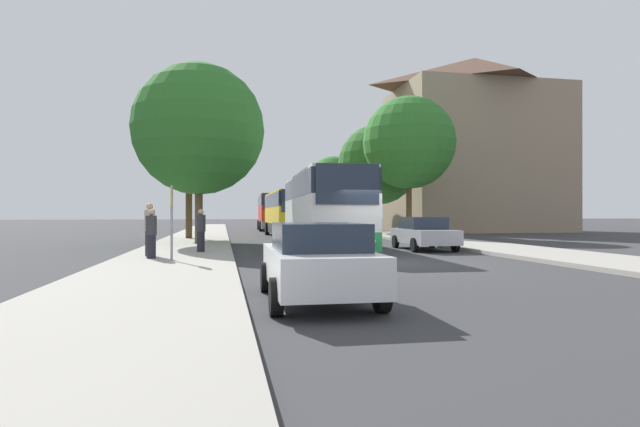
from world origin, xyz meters
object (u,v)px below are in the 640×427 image
object	(u,v)px
bus_stop_sign	(172,214)
tree_right_far	(378,165)
tree_right_mid	(409,143)
tree_right_near	(333,183)
pedestrian_waiting_near	(201,230)
parked_car_right_near	(423,233)
pedestrian_waiting_far	(150,229)
bus_middle	(289,213)
parked_car_left_curb	(317,260)
bus_rear	(272,212)
bus_front	(323,210)
pedestrian_walking_back	(151,234)
tree_left_near	(199,129)
tree_left_far	(189,154)

from	to	relation	value
bus_stop_sign	tree_right_far	world-z (taller)	tree_right_far
tree_right_mid	bus_stop_sign	bearing A→B (deg)	-130.44
tree_right_near	pedestrian_waiting_near	bearing A→B (deg)	-111.85
parked_car_right_near	tree_right_near	distance (m)	29.04
pedestrian_waiting_far	bus_middle	bearing A→B (deg)	-164.45
bus_middle	parked_car_left_curb	xyz separation A→B (m)	(-3.00, -26.93, -0.96)
bus_rear	tree_right_mid	world-z (taller)	tree_right_mid
bus_front	pedestrian_waiting_far	xyz separation A→B (m)	(-7.09, -4.20, -0.74)
bus_rear	pedestrian_waiting_near	bearing A→B (deg)	-98.53
bus_middle	pedestrian_waiting_far	xyz separation A→B (m)	(-7.26, -17.63, -0.62)
parked_car_right_near	parked_car_left_curb	bearing A→B (deg)	62.35
bus_front	tree_right_mid	bearing A→B (deg)	54.60
pedestrian_walking_back	tree_left_near	world-z (taller)	tree_left_near
parked_car_left_curb	tree_left_far	xyz separation A→B (m)	(-3.77, 22.58, 4.58)
parked_car_left_curb	tree_right_mid	xyz separation A→B (m)	(11.33, 24.54, 5.97)
bus_front	bus_stop_sign	bearing A→B (deg)	-132.84
bus_rear	bus_stop_sign	xyz separation A→B (m)	(-6.48, -33.82, -0.26)
parked_car_left_curb	tree_right_near	xyz separation A→B (m)	(9.49, 41.05, 4.05)
pedestrian_waiting_far	tree_left_near	xyz separation A→B (m)	(1.32, 7.98, 4.90)
bus_rear	parked_car_right_near	xyz separation A→B (m)	(4.16, -28.79, -1.12)
pedestrian_waiting_far	tree_right_far	xyz separation A→B (m)	(14.92, 20.32, 4.55)
bus_front	pedestrian_waiting_near	bearing A→B (deg)	-152.69
parked_car_left_curb	tree_left_near	xyz separation A→B (m)	(-2.94, 17.28, 5.24)
pedestrian_waiting_far	tree_left_near	bearing A→B (deg)	-151.49
parked_car_left_curb	pedestrian_waiting_near	world-z (taller)	pedestrian_waiting_near
pedestrian_waiting_far	tree_right_near	xyz separation A→B (m)	(13.76, 31.75, 3.71)
parked_car_left_curb	pedestrian_waiting_near	distance (m)	11.27
pedestrian_waiting_near	tree_right_near	bearing A→B (deg)	-1.94
bus_front	parked_car_left_curb	world-z (taller)	bus_front
tree_left_near	parked_car_left_curb	bearing A→B (deg)	-80.34
bus_middle	bus_rear	size ratio (longest dim) A/B	1.02
bus_middle	tree_left_near	distance (m)	12.11
bus_front	tree_right_far	xyz separation A→B (m)	(7.82, 16.13, 3.82)
bus_stop_sign	tree_right_far	xyz separation A→B (m)	(13.98, 22.28, 4.01)
pedestrian_walking_back	tree_right_mid	world-z (taller)	tree_right_mid
pedestrian_waiting_near	pedestrian_walking_back	bearing A→B (deg)	170.39
pedestrian_walking_back	bus_stop_sign	bearing A→B (deg)	-28.65
bus_stop_sign	tree_left_near	world-z (taller)	tree_left_near
bus_stop_sign	tree_left_far	distance (m)	15.69
tree_right_far	bus_stop_sign	bearing A→B (deg)	-122.10
bus_stop_sign	tree_left_near	size ratio (longest dim) A/B	0.26
bus_stop_sign	pedestrian_walking_back	distance (m)	1.39
bus_rear	tree_right_near	xyz separation A→B (m)	(6.34, -0.11, 2.91)
parked_car_left_curb	tree_left_far	bearing A→B (deg)	100.65
bus_rear	pedestrian_waiting_far	size ratio (longest dim) A/B	5.57
bus_rear	tree_right_near	bearing A→B (deg)	1.16
bus_front	tree_right_mid	size ratio (longest dim) A/B	1.13
parked_car_left_curb	pedestrian_waiting_far	world-z (taller)	pedestrian_waiting_far
tree_left_near	tree_right_far	size ratio (longest dim) A/B	1.05
parked_car_left_curb	tree_right_mid	size ratio (longest dim) A/B	0.42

